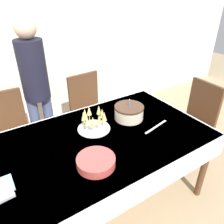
{
  "coord_description": "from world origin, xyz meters",
  "views": [
    {
      "loc": [
        -0.58,
        -1.28,
        1.86
      ],
      "look_at": [
        0.33,
        0.14,
        0.88
      ],
      "focal_mm": 35.0,
      "sensor_mm": 36.0,
      "label": 1
    }
  ],
  "objects_px": {
    "birthday_cake": "(129,112)",
    "person_standing": "(35,81)",
    "dining_chair_far_right": "(89,109)",
    "dining_chair_right_end": "(194,119)",
    "champagne_tray": "(94,119)",
    "plate_stack_main": "(96,162)",
    "dining_chair_far_left": "(10,133)"
  },
  "relations": [
    {
      "from": "birthday_cake",
      "to": "person_standing",
      "type": "height_order",
      "value": "person_standing"
    },
    {
      "from": "dining_chair_far_left",
      "to": "champagne_tray",
      "type": "bearing_deg",
      "value": -49.16
    },
    {
      "from": "champagne_tray",
      "to": "person_standing",
      "type": "xyz_separation_m",
      "value": [
        -0.24,
        0.84,
        0.12
      ]
    },
    {
      "from": "champagne_tray",
      "to": "dining_chair_far_right",
      "type": "bearing_deg",
      "value": 66.67
    },
    {
      "from": "person_standing",
      "to": "champagne_tray",
      "type": "bearing_deg",
      "value": -73.79
    },
    {
      "from": "dining_chair_far_left",
      "to": "dining_chair_far_right",
      "type": "xyz_separation_m",
      "value": [
        0.93,
        -0.0,
        0.0
      ]
    },
    {
      "from": "dining_chair_far_left",
      "to": "birthday_cake",
      "type": "distance_m",
      "value": 1.27
    },
    {
      "from": "birthday_cake",
      "to": "person_standing",
      "type": "relative_size",
      "value": 0.17
    },
    {
      "from": "dining_chair_right_end",
      "to": "champagne_tray",
      "type": "xyz_separation_m",
      "value": [
        -1.22,
        0.15,
        0.34
      ]
    },
    {
      "from": "dining_chair_right_end",
      "to": "person_standing",
      "type": "distance_m",
      "value": 1.83
    },
    {
      "from": "birthday_cake",
      "to": "person_standing",
      "type": "distance_m",
      "value": 1.06
    },
    {
      "from": "birthday_cake",
      "to": "plate_stack_main",
      "type": "distance_m",
      "value": 0.69
    },
    {
      "from": "plate_stack_main",
      "to": "person_standing",
      "type": "bearing_deg",
      "value": 91.68
    },
    {
      "from": "birthday_cake",
      "to": "champagne_tray",
      "type": "height_order",
      "value": "birthday_cake"
    },
    {
      "from": "dining_chair_right_end",
      "to": "birthday_cake",
      "type": "relative_size",
      "value": 3.48
    },
    {
      "from": "birthday_cake",
      "to": "dining_chair_far_right",
      "type": "bearing_deg",
      "value": 94.18
    },
    {
      "from": "dining_chair_far_left",
      "to": "dining_chair_right_end",
      "type": "distance_m",
      "value": 2.04
    },
    {
      "from": "birthday_cake",
      "to": "plate_stack_main",
      "type": "height_order",
      "value": "birthday_cake"
    },
    {
      "from": "birthday_cake",
      "to": "champagne_tray",
      "type": "bearing_deg",
      "value": 176.14
    },
    {
      "from": "dining_chair_far_right",
      "to": "person_standing",
      "type": "height_order",
      "value": "person_standing"
    },
    {
      "from": "champagne_tray",
      "to": "birthday_cake",
      "type": "bearing_deg",
      "value": -3.86
    },
    {
      "from": "dining_chair_far_right",
      "to": "birthday_cake",
      "type": "bearing_deg",
      "value": -85.82
    },
    {
      "from": "plate_stack_main",
      "to": "birthday_cake",
      "type": "bearing_deg",
      "value": 33.76
    },
    {
      "from": "dining_chair_right_end",
      "to": "champagne_tray",
      "type": "distance_m",
      "value": 1.28
    },
    {
      "from": "dining_chair_far_left",
      "to": "champagne_tray",
      "type": "distance_m",
      "value": 1.0
    },
    {
      "from": "dining_chair_far_right",
      "to": "person_standing",
      "type": "xyz_separation_m",
      "value": [
        -0.55,
        0.12,
        0.45
      ]
    },
    {
      "from": "dining_chair_far_right",
      "to": "person_standing",
      "type": "relative_size",
      "value": 0.59
    },
    {
      "from": "birthday_cake",
      "to": "champagne_tray",
      "type": "xyz_separation_m",
      "value": [
        -0.36,
        0.02,
        0.03
      ]
    },
    {
      "from": "dining_chair_far_right",
      "to": "person_standing",
      "type": "distance_m",
      "value": 0.73
    },
    {
      "from": "person_standing",
      "to": "birthday_cake",
      "type": "bearing_deg",
      "value": -54.88
    },
    {
      "from": "dining_chair_far_left",
      "to": "dining_chair_far_right",
      "type": "relative_size",
      "value": 1.0
    },
    {
      "from": "dining_chair_far_left",
      "to": "dining_chair_far_right",
      "type": "distance_m",
      "value": 0.93
    }
  ]
}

